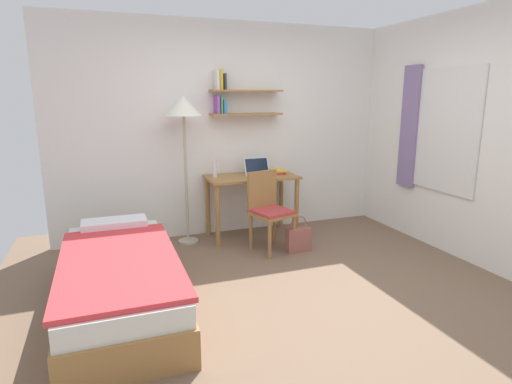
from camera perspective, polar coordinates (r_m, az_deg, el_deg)
The scene contains 11 objects.
ground_plane at distance 3.83m, azimuth 6.28°, elevation -13.84°, with size 5.28×5.28×0.00m, color brown.
wall_back at distance 5.32m, azimuth -3.15°, elevation 8.46°, with size 4.40×0.27×2.60m.
wall_right at distance 4.75m, azimuth 28.95°, elevation 6.29°, with size 0.10×4.40×2.60m.
bed at distance 3.69m, azimuth -17.94°, elevation -11.40°, with size 0.89×2.05×0.54m.
desk at distance 5.16m, azimuth -0.59°, elevation 0.66°, with size 1.10×0.57×0.77m.
desk_chair at distance 4.74m, azimuth 1.77°, elevation -2.16°, with size 0.51×0.52×0.89m.
standing_lamp at distance 4.88m, azimuth -9.80°, elevation 10.48°, with size 0.42×0.42×1.72m.
laptop at distance 5.18m, azimuth 0.24°, elevation 2.93°, with size 0.32×0.23×0.21m.
water_bottle at distance 5.05m, azimuth -5.61°, elevation 3.16°, with size 0.06×0.06×0.20m, color silver.
book_stack at distance 5.28m, azimuth 2.94°, elevation 2.80°, with size 0.19×0.22×0.05m.
handbag at distance 4.79m, azimuth 5.78°, elevation -6.33°, with size 0.28×0.11×0.42m.
Camera 1 is at (-1.55, -3.05, 1.72)m, focal length 29.48 mm.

